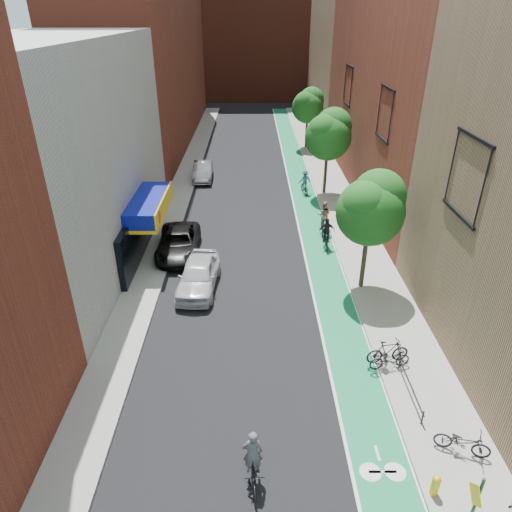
{
  "coord_description": "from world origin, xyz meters",
  "views": [
    {
      "loc": [
        -0.15,
        -10.52,
        13.06
      ],
      "look_at": [
        0.04,
        10.86,
        1.5
      ],
      "focal_mm": 32.0,
      "sensor_mm": 36.0,
      "label": 1
    }
  ],
  "objects_px": {
    "cyclist_lane_mid": "(327,237)",
    "parked_car_silver": "(203,171)",
    "cyclist_lane_near": "(324,220)",
    "cyclist_lane_far": "(305,183)",
    "parked_car_black": "(179,243)",
    "cyclist_lead": "(253,465)",
    "fire_hydrant": "(435,485)",
    "parked_car_white": "(198,275)"
  },
  "relations": [
    {
      "from": "cyclist_lane_mid",
      "to": "parked_car_silver",
      "type": "bearing_deg",
      "value": -53.2
    },
    {
      "from": "cyclist_lane_near",
      "to": "cyclist_lane_far",
      "type": "height_order",
      "value": "cyclist_lane_near"
    },
    {
      "from": "parked_car_silver",
      "to": "cyclist_lane_mid",
      "type": "distance_m",
      "value": 15.86
    },
    {
      "from": "parked_car_black",
      "to": "cyclist_lead",
      "type": "distance_m",
      "value": 15.87
    },
    {
      "from": "cyclist_lead",
      "to": "fire_hydrant",
      "type": "relative_size",
      "value": 2.7
    },
    {
      "from": "cyclist_lane_near",
      "to": "cyclist_lane_far",
      "type": "bearing_deg",
      "value": -75.98
    },
    {
      "from": "cyclist_lane_mid",
      "to": "fire_hydrant",
      "type": "height_order",
      "value": "cyclist_lane_mid"
    },
    {
      "from": "fire_hydrant",
      "to": "parked_car_black",
      "type": "bearing_deg",
      "value": 121.99
    },
    {
      "from": "cyclist_lane_near",
      "to": "fire_hydrant",
      "type": "bearing_deg",
      "value": 102.84
    },
    {
      "from": "parked_car_silver",
      "to": "cyclist_lane_far",
      "type": "distance_m",
      "value": 9.22
    },
    {
      "from": "parked_car_white",
      "to": "parked_car_silver",
      "type": "xyz_separation_m",
      "value": [
        -1.44,
        17.75,
        -0.07
      ]
    },
    {
      "from": "parked_car_white",
      "to": "cyclist_lane_far",
      "type": "bearing_deg",
      "value": 67.36
    },
    {
      "from": "parked_car_black",
      "to": "fire_hydrant",
      "type": "xyz_separation_m",
      "value": [
        9.9,
        -15.85,
        -0.18
      ]
    },
    {
      "from": "cyclist_lane_far",
      "to": "fire_hydrant",
      "type": "distance_m",
      "value": 26.13
    },
    {
      "from": "parked_car_silver",
      "to": "cyclist_lead",
      "type": "distance_m",
      "value": 29.38
    },
    {
      "from": "cyclist_lane_near",
      "to": "cyclist_lane_far",
      "type": "distance_m",
      "value": 7.48
    },
    {
      "from": "cyclist_lead",
      "to": "cyclist_lane_mid",
      "type": "relative_size",
      "value": 1.05
    },
    {
      "from": "parked_car_silver",
      "to": "cyclist_lane_mid",
      "type": "relative_size",
      "value": 2.28
    },
    {
      "from": "parked_car_black",
      "to": "cyclist_lane_mid",
      "type": "bearing_deg",
      "value": 1.39
    },
    {
      "from": "parked_car_silver",
      "to": "fire_hydrant",
      "type": "height_order",
      "value": "parked_car_silver"
    },
    {
      "from": "cyclist_lane_mid",
      "to": "cyclist_lane_near",
      "type": "bearing_deg",
      "value": -89.78
    },
    {
      "from": "parked_car_silver",
      "to": "fire_hydrant",
      "type": "bearing_deg",
      "value": -73.71
    },
    {
      "from": "parked_car_black",
      "to": "fire_hydrant",
      "type": "distance_m",
      "value": 18.69
    },
    {
      "from": "parked_car_black",
      "to": "parked_car_silver",
      "type": "relative_size",
      "value": 1.18
    },
    {
      "from": "parked_car_black",
      "to": "cyclist_lead",
      "type": "height_order",
      "value": "cyclist_lead"
    },
    {
      "from": "parked_car_white",
      "to": "parked_car_black",
      "type": "relative_size",
      "value": 0.9
    },
    {
      "from": "cyclist_lead",
      "to": "fire_hydrant",
      "type": "distance_m",
      "value": 5.51
    },
    {
      "from": "parked_car_white",
      "to": "cyclist_lane_mid",
      "type": "height_order",
      "value": "cyclist_lane_mid"
    },
    {
      "from": "parked_car_silver",
      "to": "cyclist_lane_near",
      "type": "relative_size",
      "value": 2.02
    },
    {
      "from": "cyclist_lane_mid",
      "to": "cyclist_lane_far",
      "type": "distance_m",
      "value": 9.58
    },
    {
      "from": "parked_car_silver",
      "to": "cyclist_lane_mid",
      "type": "bearing_deg",
      "value": -57.9
    },
    {
      "from": "parked_car_black",
      "to": "parked_car_silver",
      "type": "xyz_separation_m",
      "value": [
        0.16,
        13.83,
        0.0
      ]
    },
    {
      "from": "cyclist_lane_mid",
      "to": "fire_hydrant",
      "type": "xyz_separation_m",
      "value": [
        0.88,
        -16.53,
        -0.16
      ]
    },
    {
      "from": "parked_car_silver",
      "to": "cyclist_lane_mid",
      "type": "xyz_separation_m",
      "value": [
        8.87,
        -13.15,
        -0.02
      ]
    },
    {
      "from": "parked_car_black",
      "to": "cyclist_lead",
      "type": "relative_size",
      "value": 2.57
    },
    {
      "from": "cyclist_lane_near",
      "to": "parked_car_silver",
      "type": "bearing_deg",
      "value": -40.48
    },
    {
      "from": "parked_car_silver",
      "to": "cyclist_lane_far",
      "type": "bearing_deg",
      "value": -24.71
    },
    {
      "from": "parked_car_black",
      "to": "parked_car_white",
      "type": "bearing_deg",
      "value": -70.73
    },
    {
      "from": "parked_car_white",
      "to": "cyclist_lane_far",
      "type": "relative_size",
      "value": 2.46
    },
    {
      "from": "parked_car_black",
      "to": "cyclist_lane_far",
      "type": "bearing_deg",
      "value": 46.94
    },
    {
      "from": "parked_car_white",
      "to": "cyclist_lead",
      "type": "xyz_separation_m",
      "value": [
        2.83,
        -11.32,
        -0.12
      ]
    },
    {
      "from": "parked_car_silver",
      "to": "cyclist_lead",
      "type": "xyz_separation_m",
      "value": [
        4.27,
        -29.07,
        -0.05
      ]
    }
  ]
}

